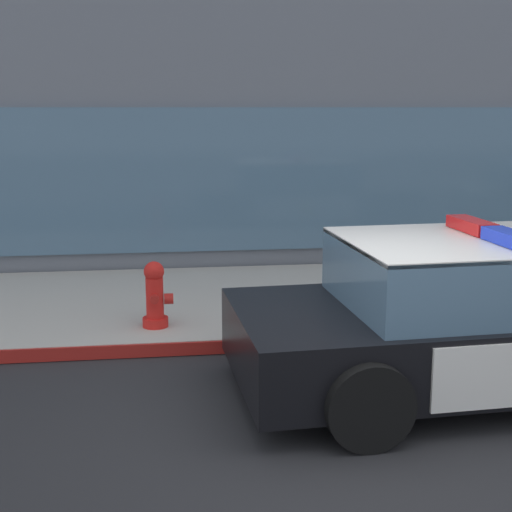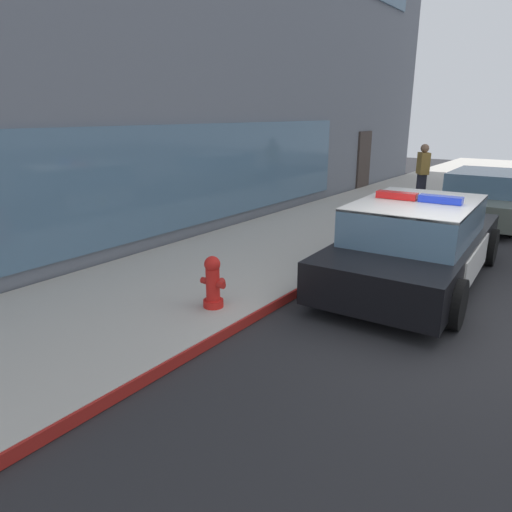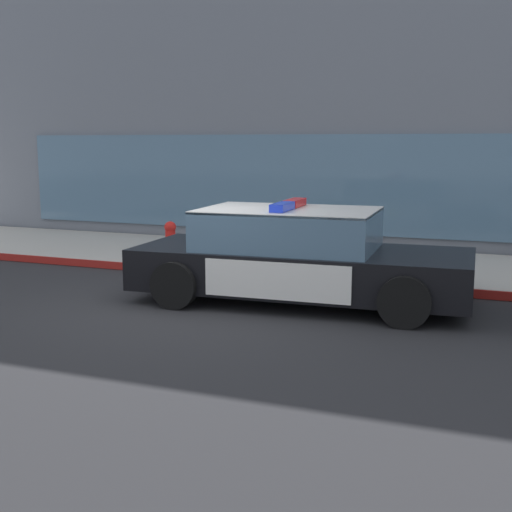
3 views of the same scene
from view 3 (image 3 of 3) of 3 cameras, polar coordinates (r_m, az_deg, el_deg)
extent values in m
plane|color=#262628|center=(9.82, -5.68, -4.16)|extent=(48.00, 48.00, 0.00)
cube|color=#B2ADA3|center=(13.10, 1.64, -0.28)|extent=(48.00, 3.42, 0.15)
cube|color=maroon|center=(11.52, -1.28, -1.66)|extent=(28.80, 0.04, 0.14)
cube|color=slate|center=(18.20, 17.13, 16.87)|extent=(23.31, 8.15, 9.50)
cube|color=slate|center=(14.56, 4.04, 6.15)|extent=(13.99, 0.08, 2.10)
cube|color=black|center=(9.86, 3.85, -1.10)|extent=(4.95, 2.15, 0.60)
cube|color=silver|center=(9.57, 12.89, -0.65)|extent=(1.75, 1.93, 0.05)
cube|color=silver|center=(10.38, -5.26, 0.35)|extent=(1.46, 1.91, 0.05)
cube|color=silver|center=(10.79, 4.62, -0.17)|extent=(2.04, 0.14, 0.51)
cube|color=silver|center=(8.99, 1.72, -2.15)|extent=(2.04, 0.14, 0.51)
cube|color=yellow|center=(10.81, 4.64, -0.16)|extent=(0.22, 0.02, 0.26)
cube|color=slate|center=(9.82, 2.79, 2.23)|extent=(2.61, 1.83, 0.60)
cube|color=silver|center=(9.79, 2.80, 3.92)|extent=(2.61, 1.83, 0.04)
cube|color=red|center=(10.10, 3.32, 4.55)|extent=(0.24, 0.65, 0.11)
cube|color=blue|center=(9.45, 2.25, 4.20)|extent=(0.24, 0.65, 0.11)
cylinder|color=black|center=(10.55, 13.59, -1.53)|extent=(0.69, 0.26, 0.68)
cylinder|color=black|center=(8.71, 12.53, -3.83)|extent=(0.69, 0.26, 0.68)
cylinder|color=black|center=(11.25, -2.87, -0.57)|extent=(0.69, 0.26, 0.68)
cylinder|color=black|center=(9.56, -6.94, -2.47)|extent=(0.69, 0.26, 0.68)
cylinder|color=red|center=(12.72, -7.25, -0.08)|extent=(0.28, 0.28, 0.10)
cylinder|color=red|center=(12.68, -7.28, 1.14)|extent=(0.19, 0.19, 0.45)
sphere|color=red|center=(12.64, -7.31, 2.45)|extent=(0.22, 0.22, 0.22)
cylinder|color=#B21E19|center=(12.63, -7.32, 2.79)|extent=(0.06, 0.06, 0.05)
cylinder|color=#B21E19|center=(12.55, -7.60, 1.15)|extent=(0.09, 0.10, 0.09)
cylinder|color=#B21E19|center=(12.80, -6.97, 1.33)|extent=(0.09, 0.10, 0.09)
cylinder|color=#B21E19|center=(12.61, -6.68, 1.03)|extent=(0.10, 0.12, 0.12)
camera|label=1|loc=(6.88, -38.74, 8.86)|focal=49.77mm
camera|label=2|loc=(12.65, -35.53, 9.60)|focal=32.85mm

